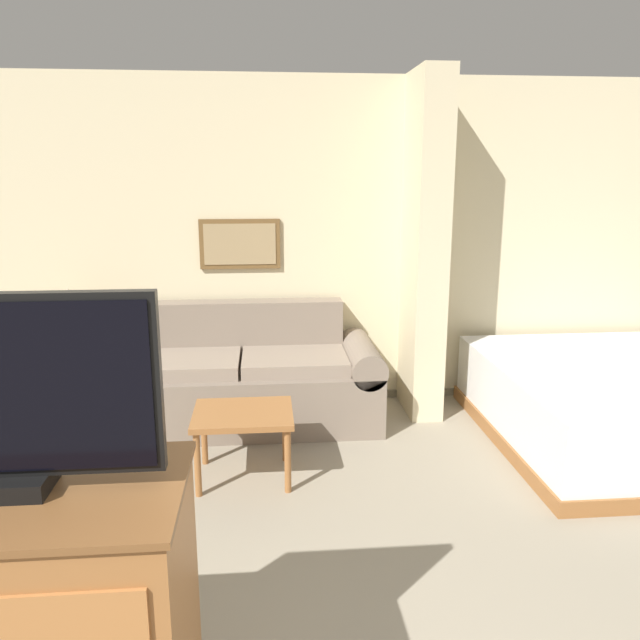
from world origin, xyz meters
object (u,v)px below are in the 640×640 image
Objects in this scene: couch at (242,380)px; table_lamp at (69,308)px; bed at (623,402)px; coffee_table at (243,421)px.

table_lamp is (-1.23, 0.03, 0.58)m from couch.
bed is (3.94, -0.62, -0.63)m from table_lamp.
coffee_table is (0.04, -0.93, 0.05)m from couch.
table_lamp is at bearing 142.98° from coffee_table.
bed is at bearing -12.20° from couch.
bed is (2.67, 0.34, -0.10)m from coffee_table.
bed is at bearing -8.90° from table_lamp.
couch is 2.77m from bed.
couch is at bearing 167.80° from bed.
couch is 1.07× the size of bed.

